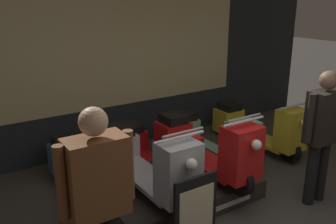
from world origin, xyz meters
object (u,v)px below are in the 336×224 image
at_px(person_right_browsing, 322,129).
at_px(price_sign_board, 195,217).
at_px(scooter_display_left, 146,162).
at_px(scooter_display_right, 204,146).
at_px(scooter_backrow_3, 258,127).
at_px(scooter_backrow_0, 85,172).
at_px(scooter_backrow_1, 154,154).
at_px(scooter_backrow_2, 211,139).
at_px(person_left_browsing, 98,192).

height_order(person_right_browsing, price_sign_board, person_right_browsing).
relative_size(scooter_display_left, scooter_display_right, 1.00).
bearing_deg(scooter_backrow_3, price_sign_board, -147.41).
xyz_separation_m(scooter_display_right, scooter_backrow_0, (-1.33, 0.58, -0.23)).
height_order(scooter_backrow_3, person_right_browsing, person_right_browsing).
bearing_deg(scooter_backrow_0, scooter_backrow_1, 0.00).
height_order(scooter_backrow_1, person_right_browsing, person_right_browsing).
xyz_separation_m(scooter_backrow_2, person_left_browsing, (-2.37, -1.54, 0.62)).
xyz_separation_m(scooter_display_left, scooter_backrow_3, (2.38, 0.58, -0.23)).
bearing_deg(scooter_backrow_0, scooter_display_right, -23.58).
bearing_deg(person_right_browsing, scooter_backrow_0, 145.67).
height_order(scooter_backrow_0, scooter_backrow_2, same).
relative_size(scooter_backrow_1, person_right_browsing, 1.13).
distance_m(person_left_browsing, price_sign_board, 1.08).
distance_m(scooter_display_right, person_right_browsing, 1.37).
bearing_deg(scooter_backrow_1, scooter_display_left, -128.36).
bearing_deg(scooter_backrow_1, scooter_display_right, -57.60).
bearing_deg(scooter_display_left, person_right_browsing, -28.70).
xyz_separation_m(scooter_display_left, price_sign_board, (-0.03, -0.96, -0.16)).
relative_size(scooter_backrow_0, person_right_browsing, 1.13).
height_order(scooter_backrow_2, scooter_backrow_3, same).
relative_size(scooter_display_left, scooter_backrow_2, 1.00).
height_order(scooter_backrow_1, scooter_backrow_2, same).
bearing_deg(scooter_backrow_0, scooter_backrow_2, 0.00).
height_order(scooter_display_right, scooter_backrow_1, scooter_display_right).
relative_size(scooter_backrow_0, scooter_backrow_1, 1.00).
bearing_deg(scooter_display_right, scooter_backrow_3, 20.48).
bearing_deg(scooter_backrow_3, scooter_backrow_1, 180.00).
bearing_deg(scooter_display_left, scooter_display_right, 0.00).
distance_m(scooter_display_left, scooter_backrow_1, 0.77).
xyz_separation_m(scooter_backrow_0, scooter_backrow_2, (1.92, 0.00, 0.00)).
xyz_separation_m(scooter_backrow_1, price_sign_board, (-0.49, -1.54, 0.07)).
xyz_separation_m(scooter_display_right, scooter_backrow_1, (-0.37, 0.58, -0.23)).
bearing_deg(price_sign_board, person_right_browsing, 0.03).
relative_size(scooter_display_left, scooter_backrow_1, 1.00).
height_order(scooter_display_right, scooter_backrow_0, scooter_display_right).
height_order(scooter_display_left, scooter_backrow_3, scooter_display_left).
relative_size(scooter_display_right, person_right_browsing, 1.13).
distance_m(scooter_backrow_1, price_sign_board, 1.62).
bearing_deg(person_left_browsing, scooter_backrow_2, 32.94).
bearing_deg(scooter_backrow_2, scooter_backrow_0, 180.00).
xyz_separation_m(scooter_backrow_1, scooter_backrow_2, (0.96, 0.00, 0.00)).
relative_size(scooter_display_left, scooter_backrow_3, 1.00).
xyz_separation_m(scooter_display_left, scooter_backrow_1, (0.46, 0.58, -0.23)).
bearing_deg(person_left_browsing, price_sign_board, -0.07).
distance_m(scooter_backrow_3, person_right_browsing, 1.76).
bearing_deg(scooter_backrow_2, scooter_display_right, -135.60).
distance_m(scooter_backrow_1, scooter_backrow_2, 0.96).
relative_size(scooter_display_left, person_right_browsing, 1.13).
xyz_separation_m(person_left_browsing, person_right_browsing, (2.71, -0.00, -0.05)).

